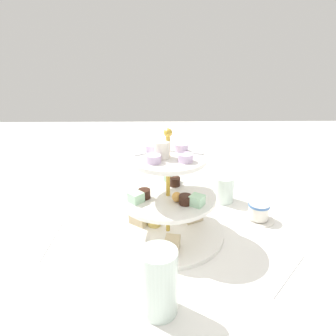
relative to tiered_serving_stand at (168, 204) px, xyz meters
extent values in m
plane|color=white|center=(0.00, 0.00, -0.09)|extent=(2.40, 2.40, 0.00)
cylinder|color=white|center=(0.00, 0.00, -0.08)|extent=(0.29, 0.29, 0.01)
cylinder|color=white|center=(0.00, 0.00, 0.02)|extent=(0.24, 0.24, 0.01)
cylinder|color=white|center=(0.00, 0.00, 0.12)|extent=(0.18, 0.18, 0.01)
cylinder|color=gold|center=(0.00, 0.00, 0.05)|extent=(0.01, 0.01, 0.27)
sphere|color=gold|center=(0.00, 0.00, 0.18)|extent=(0.02, 0.02, 0.02)
cube|color=#CCB78E|center=(-0.07, -0.05, -0.06)|extent=(0.06, 0.05, 0.03)
cube|color=#CCB78E|center=(0.08, -0.03, -0.06)|extent=(0.06, 0.06, 0.03)
cube|color=#CCB78E|center=(-0.01, 0.08, -0.06)|extent=(0.04, 0.05, 0.03)
cylinder|color=#E5C660|center=(0.04, -0.03, -0.07)|extent=(0.04, 0.04, 0.01)
cylinder|color=#381E14|center=(0.06, 0.01, 0.04)|extent=(0.03, 0.03, 0.02)
cylinder|color=#381E14|center=(-0.04, 0.04, 0.04)|extent=(0.03, 0.03, 0.02)
cylinder|color=#381E14|center=(-0.02, -0.06, 0.04)|extent=(0.03, 0.03, 0.02)
cube|color=#B2E5BC|center=(0.08, 0.03, 0.04)|extent=(0.04, 0.04, 0.02)
cube|color=#B2E5BC|center=(-0.07, 0.05, 0.04)|extent=(0.04, 0.04, 0.02)
cube|color=#B2E5BC|center=(-0.01, -0.08, 0.04)|extent=(0.04, 0.04, 0.02)
sphere|color=gold|center=(-0.02, 0.03, 0.04)|extent=(0.02, 0.02, 0.02)
cylinder|color=silver|center=(0.04, -0.03, 0.14)|extent=(0.03, 0.03, 0.02)
cylinder|color=silver|center=(0.03, 0.04, 0.14)|extent=(0.03, 0.03, 0.02)
cylinder|color=silver|center=(-0.04, 0.03, 0.14)|extent=(0.03, 0.03, 0.02)
cylinder|color=silver|center=(-0.03, -0.04, 0.14)|extent=(0.03, 0.03, 0.02)
cylinder|color=white|center=(0.01, 0.01, 0.15)|extent=(0.04, 0.04, 0.04)
cube|color=silver|center=(-0.04, -0.03, 0.13)|extent=(0.09, 0.04, 0.00)
cube|color=silver|center=(0.04, -0.03, 0.13)|extent=(0.08, 0.05, 0.00)
cylinder|color=silver|center=(0.02, 0.25, -0.02)|extent=(0.07, 0.07, 0.13)
cylinder|color=silver|center=(-0.18, -0.18, -0.05)|extent=(0.06, 0.06, 0.08)
cylinder|color=white|center=(-0.25, -0.06, -0.08)|extent=(0.09, 0.09, 0.01)
cylinder|color=white|center=(-0.25, -0.06, -0.06)|extent=(0.06, 0.06, 0.04)
cylinder|color=#4772B2|center=(-0.25, -0.06, -0.04)|extent=(0.06, 0.06, 0.01)
cube|color=silver|center=(0.30, 0.03, -0.09)|extent=(0.02, 0.17, 0.00)
cube|color=silver|center=(-0.25, 0.16, -0.09)|extent=(0.12, 0.14, 0.00)
camera|label=1|loc=(0.01, 0.68, 0.38)|focal=33.05mm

